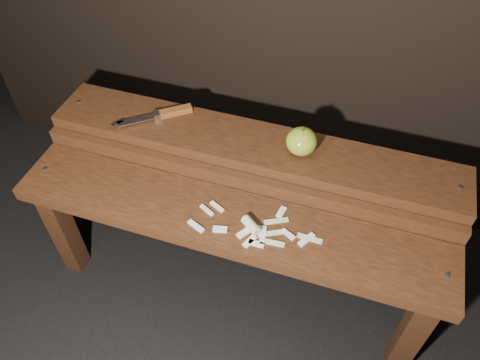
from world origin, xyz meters
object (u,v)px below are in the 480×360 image
(bench_front_tier, at_px, (226,235))
(bench_rear_tier, at_px, (251,163))
(apple, at_px, (302,141))
(knife, at_px, (165,114))

(bench_front_tier, relative_size, bench_rear_tier, 1.00)
(bench_front_tier, distance_m, apple, 0.33)
(bench_front_tier, distance_m, bench_rear_tier, 0.23)
(bench_front_tier, relative_size, apple, 13.52)
(apple, xyz_separation_m, knife, (-0.42, 0.02, -0.03))
(bench_front_tier, bearing_deg, knife, 137.54)
(bench_rear_tier, relative_size, apple, 13.52)
(apple, height_order, knife, apple)
(bench_rear_tier, distance_m, apple, 0.19)
(bench_rear_tier, bearing_deg, apple, 1.78)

